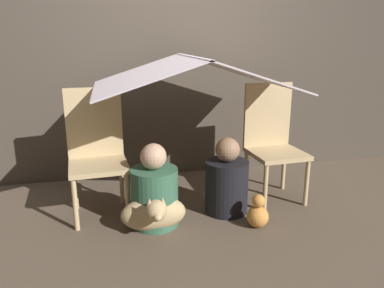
{
  "coord_description": "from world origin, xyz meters",
  "views": [
    {
      "loc": [
        -0.6,
        -2.5,
        1.32
      ],
      "look_at": [
        0.0,
        0.23,
        0.53
      ],
      "focal_mm": 35.0,
      "sensor_mm": 36.0,
      "label": 1
    }
  ],
  "objects_px": {
    "chair_right": "(272,139)",
    "person_front": "(154,192)",
    "dog": "(154,213)",
    "person_second": "(227,182)",
    "chair_left": "(97,149)"
  },
  "relations": [
    {
      "from": "chair_right",
      "to": "person_front",
      "type": "relative_size",
      "value": 1.57
    },
    {
      "from": "chair_right",
      "to": "person_front",
      "type": "distance_m",
      "value": 1.11
    },
    {
      "from": "chair_right",
      "to": "dog",
      "type": "bearing_deg",
      "value": -162.0
    },
    {
      "from": "person_front",
      "to": "person_second",
      "type": "xyz_separation_m",
      "value": [
        0.57,
        0.09,
        -0.01
      ]
    },
    {
      "from": "person_front",
      "to": "person_second",
      "type": "bearing_deg",
      "value": 9.04
    },
    {
      "from": "chair_right",
      "to": "dog",
      "type": "xyz_separation_m",
      "value": [
        -1.06,
        -0.42,
        -0.37
      ]
    },
    {
      "from": "person_front",
      "to": "dog",
      "type": "height_order",
      "value": "person_front"
    },
    {
      "from": "person_second",
      "to": "person_front",
      "type": "bearing_deg",
      "value": -170.96
    },
    {
      "from": "person_second",
      "to": "dog",
      "type": "relative_size",
      "value": 1.3
    },
    {
      "from": "dog",
      "to": "chair_left",
      "type": "bearing_deg",
      "value": 131.75
    },
    {
      "from": "person_front",
      "to": "person_second",
      "type": "distance_m",
      "value": 0.58
    },
    {
      "from": "chair_left",
      "to": "person_second",
      "type": "bearing_deg",
      "value": -17.76
    },
    {
      "from": "chair_left",
      "to": "dog",
      "type": "xyz_separation_m",
      "value": [
        0.38,
        -0.42,
        -0.37
      ]
    },
    {
      "from": "chair_right",
      "to": "person_front",
      "type": "xyz_separation_m",
      "value": [
        -1.04,
        -0.31,
        -0.26
      ]
    },
    {
      "from": "chair_right",
      "to": "person_second",
      "type": "distance_m",
      "value": 0.58
    }
  ]
}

